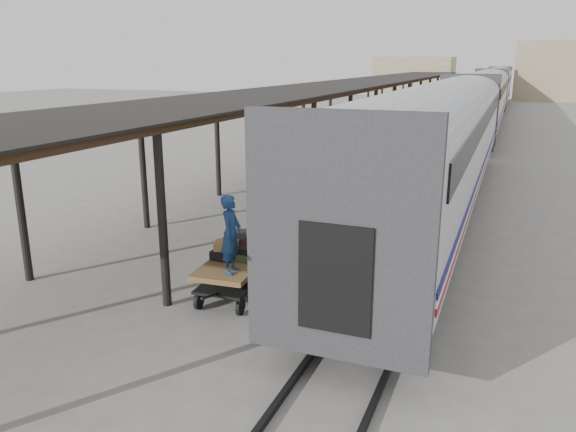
% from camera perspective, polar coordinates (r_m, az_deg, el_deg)
% --- Properties ---
extents(ground, '(160.00, 160.00, 0.00)m').
position_cam_1_polar(ground, '(14.18, -3.05, -6.72)').
color(ground, slate).
rests_on(ground, ground).
extents(train, '(3.45, 76.01, 4.01)m').
position_cam_1_polar(train, '(45.83, 19.14, 11.31)').
color(train, silver).
rests_on(train, ground).
extents(canopy, '(4.90, 64.30, 4.15)m').
position_cam_1_polar(canopy, '(37.03, 7.95, 13.24)').
color(canopy, '#422B19').
rests_on(canopy, ground).
extents(rails, '(1.54, 150.00, 0.12)m').
position_cam_1_polar(rails, '(46.27, 18.88, 8.08)').
color(rails, black).
rests_on(rails, ground).
extents(building_left, '(12.00, 8.00, 6.00)m').
position_cam_1_polar(building_left, '(95.21, 12.70, 13.68)').
color(building_left, tan).
rests_on(building_left, ground).
extents(baggage_cart, '(1.41, 2.48, 0.86)m').
position_cam_1_polar(baggage_cart, '(13.21, -5.34, -5.45)').
color(baggage_cart, brown).
rests_on(baggage_cart, ground).
extents(suitcase_stack, '(1.18, 1.15, 0.60)m').
position_cam_1_polar(suitcase_stack, '(13.40, -5.19, -3.19)').
color(suitcase_stack, '#38373A').
rests_on(suitcase_stack, baggage_cart).
extents(luggage_tug, '(1.32, 1.66, 1.28)m').
position_cam_1_polar(luggage_tug, '(31.51, 6.89, 6.66)').
color(luggage_tug, maroon).
rests_on(luggage_tug, ground).
extents(porter, '(0.50, 0.69, 1.75)m').
position_cam_1_polar(porter, '(12.20, -5.80, -1.86)').
color(porter, navy).
rests_on(porter, baggage_cart).
extents(pedestrian, '(1.01, 0.72, 1.58)m').
position_cam_1_polar(pedestrian, '(27.01, 1.96, 5.74)').
color(pedestrian, black).
rests_on(pedestrian, ground).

